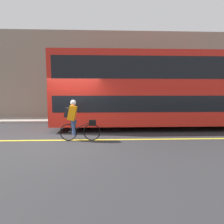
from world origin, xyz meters
TOP-DOWN VIEW (x-y plane):
  - ground_plane at (0.00, 0.00)m, footprint 80.00×80.00m
  - road_center_line at (0.00, 0.03)m, footprint 50.00×0.14m
  - sidewalk_curb at (0.00, 4.96)m, footprint 60.00×1.88m
  - building_facade at (0.00, 6.05)m, footprint 60.00×0.30m
  - bus at (4.17, 2.36)m, footprint 10.52×2.56m
  - cyclist_on_bike at (0.33, -0.04)m, footprint 1.57×0.32m
  - trash_bin at (6.14, 4.87)m, footprint 0.48×0.48m
  - street_sign_post at (5.76, 4.86)m, footprint 0.36×0.09m

SIDE VIEW (x-z plane):
  - ground_plane at x=0.00m, z-range 0.00..0.00m
  - road_center_line at x=0.00m, z-range 0.00..0.01m
  - sidewalk_curb at x=0.00m, z-range 0.00..0.12m
  - trash_bin at x=6.14m, z-range 0.12..1.17m
  - cyclist_on_bike at x=0.33m, z-range 0.06..1.66m
  - street_sign_post at x=5.76m, z-range 0.27..2.88m
  - bus at x=4.17m, z-range 0.20..4.00m
  - building_facade at x=0.00m, z-range 0.00..6.17m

